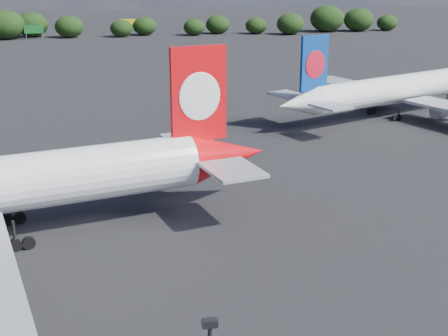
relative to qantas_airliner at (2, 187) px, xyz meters
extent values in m
plane|color=black|center=(2.23, 40.55, -4.88)|extent=(500.00, 500.00, 0.00)
cone|color=red|center=(20.75, 5.44, 0.16)|extent=(9.07, 6.91, 5.04)
cube|color=red|center=(17.82, 4.67, 6.60)|extent=(5.49, 1.89, 9.06)
ellipsoid|color=white|center=(17.90, 4.38, 6.42)|extent=(4.14, 1.27, 4.63)
ellipsoid|color=white|center=(17.75, 4.96, 6.42)|extent=(4.14, 1.27, 4.63)
cube|color=#A1A3A9|center=(20.20, -0.43, 0.56)|extent=(5.92, 6.99, 0.30)
cube|color=#A1A3A9|center=(17.39, 10.28, 0.56)|extent=(5.92, 6.99, 0.30)
cylinder|color=black|center=(1.05, -2.85, -3.37)|extent=(0.34, 0.34, 2.52)
cylinder|color=black|center=(1.05, -2.85, -4.32)|extent=(1.19, 0.72, 1.11)
cylinder|color=black|center=(2.13, -2.57, -4.32)|extent=(1.19, 0.72, 1.11)
cylinder|color=black|center=(-0.48, 3.00, -3.37)|extent=(0.34, 0.34, 2.52)
cylinder|color=black|center=(-0.48, 3.00, -4.32)|extent=(1.19, 0.72, 1.11)
cylinder|color=black|center=(0.59, 3.28, -4.32)|extent=(1.19, 0.72, 1.11)
cylinder|color=white|center=(53.56, 38.50, -0.55)|extent=(31.84, 17.17, 4.32)
cone|color=white|center=(35.34, 30.51, -0.55)|extent=(8.07, 6.74, 4.32)
cube|color=navy|center=(37.71, 31.55, 4.98)|extent=(4.53, 2.31, 7.78)
ellipsoid|color=red|center=(37.82, 31.32, 4.83)|extent=(3.40, 1.62, 3.98)
ellipsoid|color=red|center=(37.61, 31.79, 4.83)|extent=(3.40, 1.62, 3.98)
cube|color=#A1A3A9|center=(38.83, 26.85, -0.21)|extent=(5.65, 6.32, 0.26)
cube|color=#A1A3A9|center=(35.01, 35.56, -0.21)|extent=(5.65, 6.32, 0.26)
cube|color=#A1A3A9|center=(50.62, 49.50, -1.94)|extent=(12.10, 18.10, 0.48)
cylinder|color=#A1A3A9|center=(59.50, 33.56, -3.06)|extent=(4.90, 3.88, 2.34)
cube|color=#A1A3A9|center=(59.50, 33.56, -2.45)|extent=(1.85, 1.00, 1.04)
cylinder|color=#A1A3A9|center=(53.94, 46.23, -3.06)|extent=(4.90, 3.88, 2.34)
cube|color=#A1A3A9|center=(53.94, 46.23, -2.45)|extent=(1.85, 1.00, 1.04)
cylinder|color=black|center=(53.01, 35.43, -3.58)|extent=(0.32, 0.32, 2.16)
cylinder|color=black|center=(53.01, 35.43, -4.40)|extent=(1.03, 0.74, 0.95)
cylinder|color=black|center=(52.14, 35.05, -4.40)|extent=(1.03, 0.74, 0.95)
cylinder|color=black|center=(50.93, 40.19, -3.58)|extent=(0.32, 0.32, 2.16)
cylinder|color=black|center=(50.93, 40.19, -4.40)|extent=(1.03, 0.74, 0.95)
cylinder|color=black|center=(50.06, 39.80, -4.40)|extent=(1.03, 0.74, 0.95)
cylinder|color=black|center=(65.44, 43.72, -3.62)|extent=(0.27, 0.27, 2.16)
cylinder|color=black|center=(65.44, 43.72, -4.49)|extent=(0.83, 0.59, 0.78)
cube|color=black|center=(13.16, -34.67, 6.62)|extent=(0.55, 0.30, 0.28)
cube|color=#136021|center=(-15.77, 156.55, -1.68)|extent=(6.00, 0.30, 2.60)
cylinder|color=gray|center=(-18.27, 156.55, -3.88)|extent=(0.20, 0.20, 2.00)
cylinder|color=gray|center=(-13.27, 156.55, -3.88)|extent=(0.20, 0.20, 2.00)
cube|color=yellow|center=(14.23, 162.55, -0.88)|extent=(5.00, 0.30, 3.00)
cylinder|color=gray|center=(14.23, 162.55, -3.63)|extent=(0.30, 0.30, 2.50)
ellipsoid|color=black|center=(-24.52, 157.96, -0.24)|extent=(12.05, 10.20, 9.27)
ellipsoid|color=black|center=(-17.20, 163.82, -0.85)|extent=(10.48, 8.87, 8.06)
ellipsoid|color=black|center=(-4.91, 159.55, -1.32)|extent=(9.25, 7.83, 7.12)
ellipsoid|color=black|center=(11.85, 158.91, -2.05)|extent=(7.34, 6.21, 5.65)
ellipsoid|color=black|center=(19.68, 162.80, -1.80)|extent=(8.00, 6.77, 6.16)
ellipsoid|color=black|center=(36.13, 159.50, -2.10)|extent=(7.22, 6.11, 5.56)
ellipsoid|color=black|center=(44.79, 163.29, -1.69)|extent=(8.29, 7.02, 6.38)
ellipsoid|color=black|center=(57.71, 160.72, -2.03)|extent=(7.41, 6.27, 5.70)
ellipsoid|color=black|center=(68.72, 156.60, -1.27)|extent=(9.39, 7.94, 7.22)
ellipsoid|color=black|center=(83.94, 163.32, -0.23)|extent=(12.09, 10.23, 9.30)
ellipsoid|color=black|center=(95.66, 163.12, -0.81)|extent=(10.58, 8.95, 8.14)
ellipsoid|color=black|center=(106.69, 163.55, -2.02)|extent=(7.43, 6.29, 5.71)
camera|label=1|loc=(10.54, -53.20, 18.41)|focal=50.00mm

